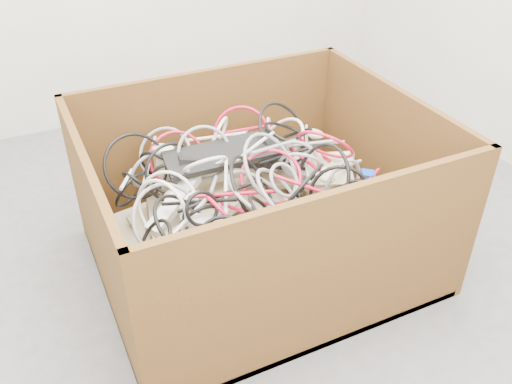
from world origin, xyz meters
name	(u,v)px	position (x,y,z in m)	size (l,w,h in m)	color
ground	(244,277)	(0.00, 0.00, 0.00)	(3.00, 3.00, 0.00)	#515154
cardboard_box	(255,229)	(0.07, 0.06, 0.15)	(1.13, 0.94, 0.60)	#402810
keyboard_pile	(251,193)	(0.08, 0.11, 0.28)	(0.95, 0.71, 0.34)	tan
mice_scatter	(247,174)	(0.07, 0.11, 0.37)	(0.76, 0.55, 0.15)	beige
power_strip_left	(174,203)	(-0.21, 0.08, 0.35)	(0.27, 0.05, 0.04)	white
power_strip_right	(227,228)	(-0.11, -0.13, 0.35)	(0.26, 0.05, 0.04)	white
vga_plug	(368,174)	(0.45, -0.07, 0.36)	(0.04, 0.04, 0.02)	#0C3CBC
cable_tangle	(241,180)	(0.01, 0.04, 0.40)	(0.98, 0.86, 0.41)	red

